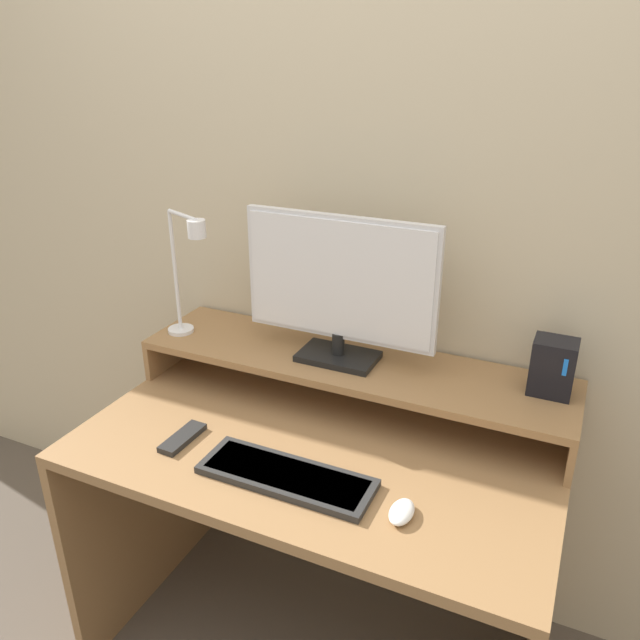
% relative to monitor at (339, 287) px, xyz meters
% --- Properties ---
extents(wall_back, '(6.00, 0.05, 2.50)m').
position_rel_monitor_xyz_m(wall_back, '(0.04, 0.20, 0.13)').
color(wall_back, beige).
rests_on(wall_back, ground_plane).
extents(desk, '(1.25, 0.75, 0.76)m').
position_rel_monitor_xyz_m(desk, '(0.04, -0.21, -0.58)').
color(desk, olive).
rests_on(desk, ground_plane).
extents(monitor_shelf, '(1.25, 0.31, 0.13)m').
position_rel_monitor_xyz_m(monitor_shelf, '(0.04, 0.01, -0.24)').
color(monitor_shelf, olive).
rests_on(monitor_shelf, desk).
extents(monitor, '(0.56, 0.14, 0.42)m').
position_rel_monitor_xyz_m(monitor, '(0.00, 0.00, 0.00)').
color(monitor, black).
rests_on(monitor, monitor_shelf).
extents(desk_lamp, '(0.20, 0.12, 0.39)m').
position_rel_monitor_xyz_m(desk_lamp, '(-0.46, -0.06, 0.01)').
color(desk_lamp, silver).
rests_on(desk_lamp, monitor_shelf).
extents(router_dock, '(0.11, 0.09, 0.15)m').
position_rel_monitor_xyz_m(router_dock, '(0.57, 0.06, -0.15)').
color(router_dock, black).
rests_on(router_dock, monitor_shelf).
extents(keyboard, '(0.43, 0.15, 0.02)m').
position_rel_monitor_xyz_m(keyboard, '(0.04, -0.40, -0.35)').
color(keyboard, '#282828').
rests_on(keyboard, desk).
extents(mouse, '(0.05, 0.09, 0.03)m').
position_rel_monitor_xyz_m(mouse, '(0.33, -0.41, -0.34)').
color(mouse, white).
rests_on(mouse, desk).
extents(remote_control, '(0.06, 0.15, 0.02)m').
position_rel_monitor_xyz_m(remote_control, '(-0.29, -0.37, -0.35)').
color(remote_control, black).
rests_on(remote_control, desk).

